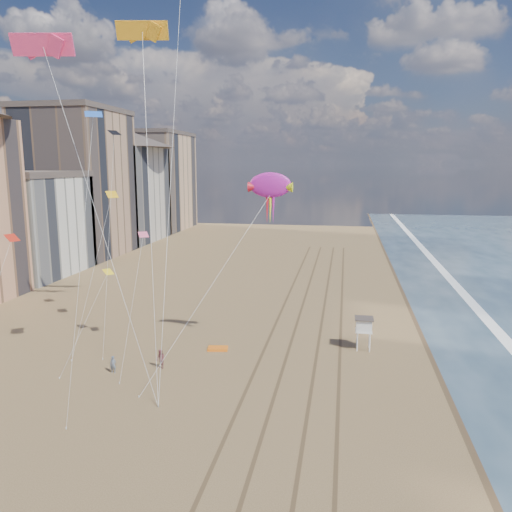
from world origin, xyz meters
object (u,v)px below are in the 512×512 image
(show_kite, at_px, (270,186))
(kite_flyer_a, at_px, (113,365))
(lifeguard_stand, at_px, (364,325))
(kite_flyer_b, at_px, (161,359))
(grounded_kite, at_px, (218,349))

(show_kite, height_order, kite_flyer_a, show_kite)
(lifeguard_stand, distance_m, kite_flyer_b, 19.79)
(show_kite, relative_size, kite_flyer_b, 11.77)
(grounded_kite, bearing_deg, kite_flyer_b, -135.40)
(show_kite, bearing_deg, kite_flyer_a, -152.46)
(show_kite, distance_m, kite_flyer_b, 18.49)
(grounded_kite, distance_m, kite_flyer_a, 10.42)
(lifeguard_stand, xyz_separation_m, kite_flyer_a, (-21.81, -9.63, -1.73))
(kite_flyer_a, bearing_deg, grounded_kite, 41.36)
(show_kite, xyz_separation_m, kite_flyer_a, (-12.87, -6.71, -15.40))
(lifeguard_stand, relative_size, kite_flyer_a, 2.12)
(grounded_kite, bearing_deg, kite_flyer_a, -146.74)
(grounded_kite, height_order, kite_flyer_a, kite_flyer_a)
(grounded_kite, bearing_deg, lifeguard_stand, 1.03)
(lifeguard_stand, xyz_separation_m, grounded_kite, (-14.16, -2.59, -2.39))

